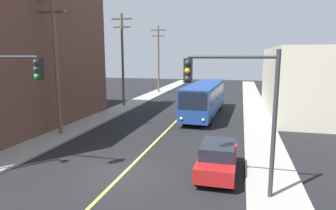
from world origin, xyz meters
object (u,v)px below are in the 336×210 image
at_px(utility_pole_far, 158,56).
at_px(traffic_signal_left_corner, 5,89).
at_px(utility_pole_mid, 123,56).
at_px(utility_pole_near, 56,57).
at_px(traffic_signal_right_corner, 236,96).
at_px(city_bus, 205,98).
at_px(parked_car_red, 218,158).

height_order(utility_pole_far, traffic_signal_left_corner, utility_pole_far).
height_order(utility_pole_mid, utility_pole_far, utility_pole_mid).
bearing_deg(utility_pole_mid, utility_pole_far, 87.99).
height_order(utility_pole_near, traffic_signal_right_corner, utility_pole_near).
xyz_separation_m(utility_pole_mid, traffic_signal_right_corner, (13.02, -19.37, -1.56)).
bearing_deg(utility_pole_far, utility_pole_mid, -92.01).
bearing_deg(city_bus, parked_car_red, -80.45).
xyz_separation_m(utility_pole_near, utility_pole_mid, (-0.21, 12.71, 0.06)).
bearing_deg(city_bus, traffic_signal_right_corner, -79.01).
distance_m(utility_pole_near, utility_pole_mid, 12.71).
distance_m(parked_car_red, utility_pole_mid, 21.70).
xyz_separation_m(parked_car_red, traffic_signal_right_corner, (0.79, -2.16, 3.46)).
bearing_deg(parked_car_red, utility_pole_near, 159.45).
distance_m(city_bus, utility_pole_near, 14.34).
height_order(utility_pole_near, utility_pole_mid, utility_pole_mid).
bearing_deg(parked_car_red, utility_pole_mid, 125.39).
bearing_deg(traffic_signal_left_corner, traffic_signal_right_corner, 1.84).
height_order(city_bus, parked_car_red, city_bus).
xyz_separation_m(parked_car_red, utility_pole_mid, (-12.23, 17.21, 5.02)).
xyz_separation_m(utility_pole_near, traffic_signal_left_corner, (1.99, -7.01, -1.50)).
height_order(utility_pole_mid, traffic_signal_right_corner, utility_pole_mid).
xyz_separation_m(city_bus, utility_pole_far, (-9.34, 16.10, 3.98)).
bearing_deg(utility_pole_mid, city_bus, -16.11).
xyz_separation_m(utility_pole_mid, traffic_signal_left_corner, (2.20, -19.72, -1.56)).
distance_m(traffic_signal_left_corner, traffic_signal_right_corner, 10.83).
bearing_deg(utility_pole_near, parked_car_red, -20.55).
relative_size(utility_pole_near, utility_pole_far, 1.00).
bearing_deg(utility_pole_mid, parked_car_red, -54.61).
relative_size(utility_pole_near, traffic_signal_left_corner, 1.72).
relative_size(parked_car_red, traffic_signal_left_corner, 0.74).
bearing_deg(parked_car_red, traffic_signal_right_corner, -69.86).
xyz_separation_m(utility_pole_near, traffic_signal_right_corner, (12.81, -6.66, -1.50)).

